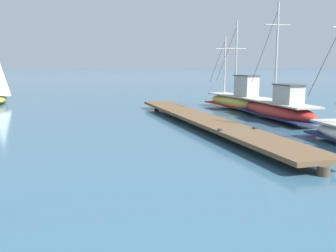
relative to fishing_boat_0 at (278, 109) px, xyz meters
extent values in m
cube|color=brown|center=(-4.78, -1.24, -0.27)|extent=(2.66, 18.13, 0.16)
cylinder|color=#4C3D2D|center=(-4.35, -10.26, -0.49)|extent=(0.36, 0.36, 0.29)
cylinder|color=#4C3D2D|center=(-4.56, -5.75, -0.49)|extent=(0.36, 0.36, 0.29)
cylinder|color=#4C3D2D|center=(-4.78, -1.24, -0.49)|extent=(0.36, 0.36, 0.29)
cylinder|color=#4C3D2D|center=(-4.99, 3.27, -0.49)|extent=(0.36, 0.36, 0.29)
cylinder|color=#4C3D2D|center=(-5.21, 7.78, -0.49)|extent=(0.36, 0.36, 0.29)
cube|color=#333338|center=(-5.40, -4.89, -0.15)|extent=(0.13, 0.21, 0.08)
cube|color=#333338|center=(-3.81, -4.81, -0.15)|extent=(0.13, 0.21, 0.08)
ellipsoid|color=#AD2823|center=(0.00, 0.10, -0.13)|extent=(1.88, 6.93, 1.02)
cube|color=#B2AD9E|center=(0.00, 0.10, 0.34)|extent=(1.66, 6.24, 0.08)
cube|color=#19234C|center=(0.00, 0.10, -0.36)|extent=(1.90, 6.79, 0.08)
cube|color=#B7B2A8|center=(0.01, -0.93, 0.87)|extent=(0.93, 1.72, 0.97)
cube|color=#3D3D42|center=(0.01, -0.93, 1.39)|extent=(1.00, 1.86, 0.06)
cylinder|color=#B2ADA3|center=(-0.01, 0.45, 3.09)|extent=(0.11, 0.11, 5.42)
cylinder|color=#B2ADA3|center=(-0.01, 0.45, 4.59)|extent=(1.60, 0.09, 0.06)
cylinder|color=#333338|center=(-0.03, 1.91, 3.36)|extent=(0.07, 2.82, 4.01)
cylinder|color=#333338|center=(-0.58, -4.82, 2.81)|extent=(0.08, 2.52, 3.59)
ellipsoid|color=gold|center=(-0.06, 5.35, -0.16)|extent=(2.61, 6.80, 0.96)
cube|color=#B2AD9E|center=(-0.06, 5.35, 0.28)|extent=(2.32, 6.11, 0.08)
cube|color=#B21E19|center=(-0.06, 5.35, -0.38)|extent=(2.61, 6.67, 0.08)
cube|color=#B7B2A8|center=(0.08, 4.37, 1.00)|extent=(1.15, 1.70, 1.35)
cube|color=#3D3D42|center=(0.08, 4.37, 1.70)|extent=(1.24, 1.83, 0.06)
cylinder|color=#B2ADA3|center=(-0.11, 5.68, 2.81)|extent=(0.11, 0.11, 4.97)
cylinder|color=#B2ADA3|center=(-0.11, 5.68, 3.47)|extent=(1.49, 0.28, 0.06)
cylinder|color=#333338|center=(-0.31, 7.01, 3.05)|extent=(0.40, 2.56, 3.68)
cylinder|color=#B2ADA3|center=(-0.33, 7.15, 2.36)|extent=(0.11, 0.11, 4.08)
cylinder|color=#B2ADA3|center=(-0.33, 7.15, 3.50)|extent=(1.49, 0.28, 0.06)
cylinder|color=#333338|center=(-0.49, 8.24, 2.56)|extent=(0.33, 2.11, 3.02)
camera|label=1|loc=(-11.40, -19.90, 2.59)|focal=42.69mm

